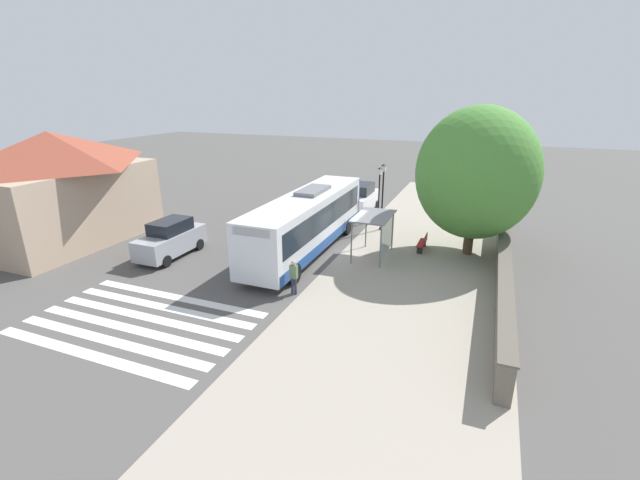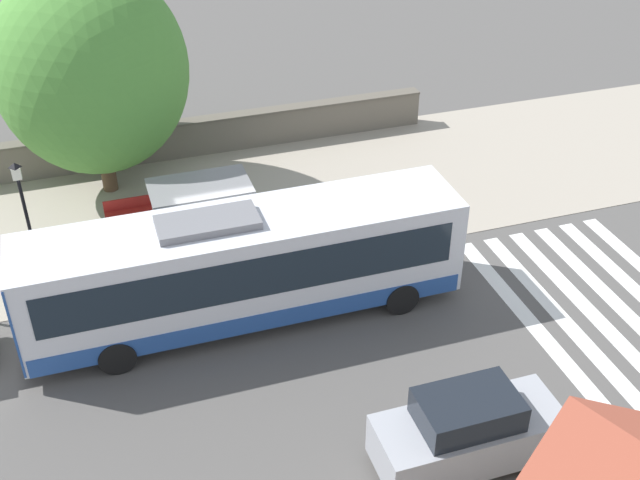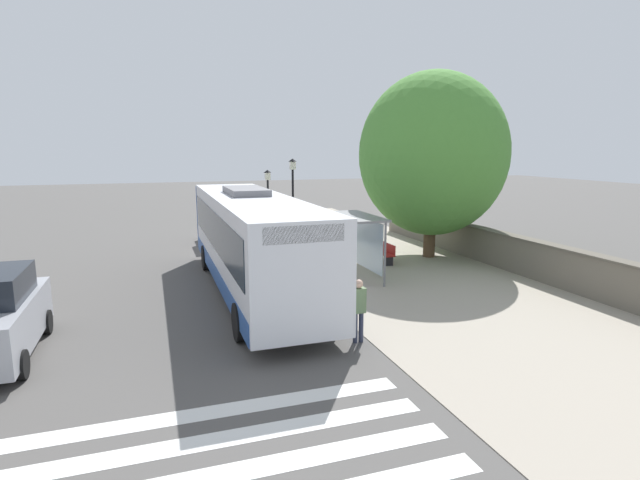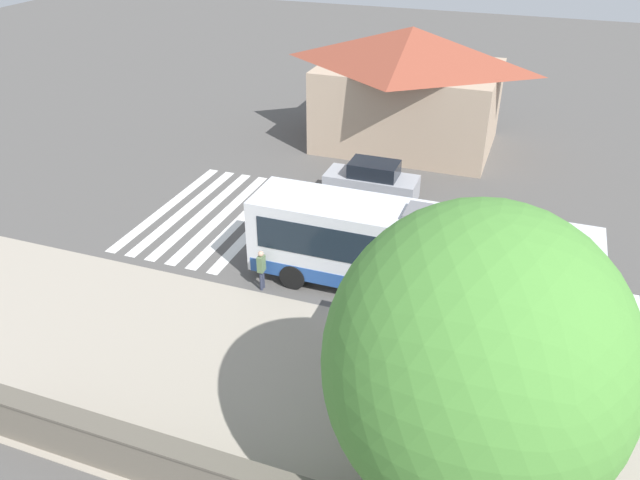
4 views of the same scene
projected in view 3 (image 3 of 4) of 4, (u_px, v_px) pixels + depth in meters
ground_plane at (306, 286)px, 17.90m from camera, size 120.00×120.00×0.00m
sidewalk_plaza at (417, 276)px, 19.32m from camera, size 9.00×44.00×0.02m
stone_wall at (504, 251)px, 20.47m from camera, size 0.60×20.00×1.46m
bus at (252, 240)px, 16.86m from camera, size 2.65×12.23×3.51m
bus_shelter at (353, 226)px, 18.50m from camera, size 1.88×3.13×2.42m
pedestrian at (358, 306)px, 12.54m from camera, size 0.34×0.22×1.65m
bench at (384, 252)px, 21.46m from camera, size 0.40×1.66×0.88m
street_lamp_near at (293, 198)px, 22.82m from camera, size 0.28×0.28×4.42m
street_lamp_far at (268, 202)px, 24.47m from camera, size 0.28×0.28×3.85m
shade_tree at (433, 154)px, 21.88m from camera, size 6.49×6.49×8.19m
parked_car_behind_bus at (227, 224)px, 25.72m from camera, size 1.84×4.65×2.19m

